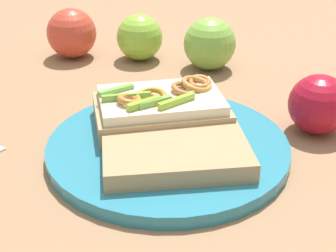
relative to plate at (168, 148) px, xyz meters
name	(u,v)px	position (x,y,z in m)	size (l,w,h in m)	color
ground_plane	(168,153)	(0.00, 0.00, -0.01)	(2.00, 2.00, 0.00)	#946B4B
plate	(168,148)	(0.00, 0.00, 0.00)	(0.27, 0.27, 0.01)	teal
sandwich	(161,109)	(-0.03, -0.03, 0.03)	(0.17, 0.18, 0.05)	tan
bread_slice_side	(176,154)	(0.03, 0.03, 0.02)	(0.15, 0.10, 0.02)	tan
apple_0	(319,104)	(-0.13, 0.14, 0.03)	(0.07, 0.07, 0.07)	#A81225
apple_1	(140,37)	(-0.24, -0.18, 0.03)	(0.07, 0.07, 0.07)	#8ABC38
apple_2	(72,33)	(-0.20, -0.28, 0.03)	(0.08, 0.08, 0.08)	#CC3F2C
apple_4	(210,44)	(-0.26, -0.06, 0.03)	(0.08, 0.08, 0.08)	#81B441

